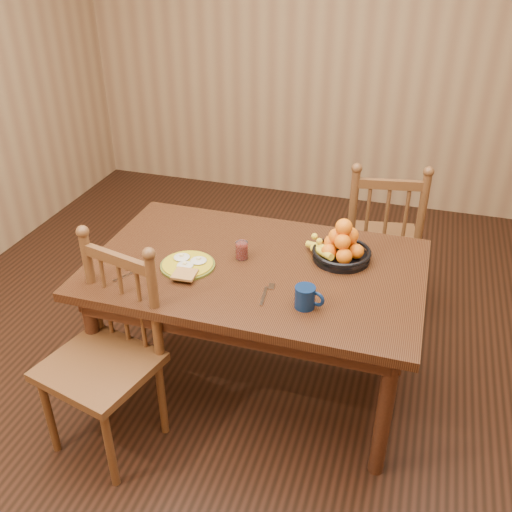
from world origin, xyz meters
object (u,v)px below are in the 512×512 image
(chair_far, at_px, (380,241))
(chair_near, at_px, (105,357))
(breakfast_plate, at_px, (188,265))
(coffee_mug, at_px, (306,297))
(dining_table, at_px, (256,280))
(fruit_bowl, at_px, (341,248))

(chair_far, xyz_separation_m, chair_near, (-1.06, -1.43, -0.01))
(breakfast_plate, relative_size, coffee_mug, 2.17)
(dining_table, height_order, coffee_mug, coffee_mug)
(chair_near, distance_m, fruit_bowl, 1.22)
(dining_table, height_order, chair_far, chair_far)
(chair_far, height_order, fruit_bowl, chair_far)
(chair_near, height_order, breakfast_plate, chair_near)
(breakfast_plate, height_order, coffee_mug, coffee_mug)
(fruit_bowl, bearing_deg, dining_table, -155.41)
(coffee_mug, bearing_deg, breakfast_plate, 166.17)
(breakfast_plate, distance_m, coffee_mug, 0.63)
(coffee_mug, height_order, fruit_bowl, fruit_bowl)
(dining_table, relative_size, breakfast_plate, 5.51)
(dining_table, xyz_separation_m, breakfast_plate, (-0.31, -0.12, 0.10))
(dining_table, height_order, breakfast_plate, breakfast_plate)
(chair_far, bearing_deg, breakfast_plate, 40.25)
(chair_near, bearing_deg, chair_far, 67.18)
(chair_far, bearing_deg, chair_near, 43.69)
(dining_table, relative_size, fruit_bowl, 4.94)
(chair_far, height_order, chair_near, chair_far)
(dining_table, bearing_deg, fruit_bowl, 24.59)
(chair_near, bearing_deg, breakfast_plate, 76.12)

